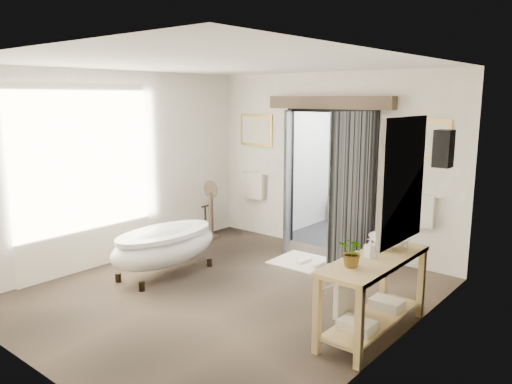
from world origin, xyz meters
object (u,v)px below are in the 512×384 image
vanity (371,289)px  clawfoot_tub (165,245)px  rug (312,264)px  basin (389,242)px

vanity → clawfoot_tub: bearing=-176.4°
vanity → rug: (-1.72, 1.50, -0.50)m
clawfoot_tub → rug: bearing=50.4°
basin → vanity: bearing=-99.8°
clawfoot_tub → rug: 2.24m
clawfoot_tub → vanity: clawfoot_tub is taller
clawfoot_tub → basin: size_ratio=3.90×
rug → clawfoot_tub: bearing=-129.6°
rug → basin: (1.72, -1.11, 0.92)m
vanity → basin: (0.00, 0.39, 0.42)m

